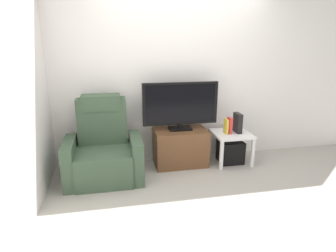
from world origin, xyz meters
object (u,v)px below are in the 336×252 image
object	(u,v)px
game_console	(238,123)
book_leftmost	(226,126)
subwoofer_box	(230,151)
television	(180,105)
recliner_armchair	(104,151)
side_table	(231,137)
tv_stand	(180,147)
book_middle	(230,126)

from	to	relation	value
game_console	book_leftmost	bearing A→B (deg)	-171.03
subwoofer_box	book_leftmost	bearing A→B (deg)	-168.69
television	game_console	distance (m)	0.90
television	recliner_armchair	distance (m)	1.23
side_table	book_leftmost	xyz separation A→B (m)	(-0.10, -0.02, 0.18)
television	tv_stand	bearing A→B (deg)	-90.00
side_table	game_console	bearing A→B (deg)	6.34
subwoofer_box	game_console	bearing A→B (deg)	6.34
tv_stand	book_leftmost	bearing A→B (deg)	-7.22
book_leftmost	tv_stand	bearing A→B (deg)	172.78
tv_stand	recliner_armchair	xyz separation A→B (m)	(-1.09, -0.22, 0.11)
television	book_middle	bearing A→B (deg)	-8.17
book_middle	game_console	xyz separation A→B (m)	(0.14, 0.03, 0.03)
tv_stand	game_console	bearing A→B (deg)	-3.62
tv_stand	book_middle	bearing A→B (deg)	-6.68
television	book_leftmost	xyz separation A→B (m)	(0.66, -0.10, -0.32)
book_middle	game_console	distance (m)	0.14
tv_stand	television	distance (m)	0.63
side_table	subwoofer_box	world-z (taller)	side_table
book_leftmost	game_console	bearing A→B (deg)	8.97
recliner_armchair	subwoofer_box	size ratio (longest dim) A/B	3.24
subwoofer_box	book_middle	world-z (taller)	book_middle
recliner_armchair	side_table	size ratio (longest dim) A/B	2.00
side_table	subwoofer_box	xyz separation A→B (m)	(0.00, 0.00, -0.22)
tv_stand	book_middle	xyz separation A→B (m)	(0.72, -0.08, 0.31)
tv_stand	subwoofer_box	distance (m)	0.77
television	recliner_armchair	bearing A→B (deg)	-167.84
television	subwoofer_box	size ratio (longest dim) A/B	3.24
tv_stand	television	xyz separation A→B (m)	(0.00, 0.02, 0.63)
television	book_middle	xyz separation A→B (m)	(0.72, -0.10, -0.31)
recliner_armchair	side_table	world-z (taller)	recliner_armchair
side_table	television	bearing A→B (deg)	173.79
game_console	tv_stand	bearing A→B (deg)	176.38
side_table	book_middle	bearing A→B (deg)	-156.17
recliner_armchair	book_middle	xyz separation A→B (m)	(1.81, 0.13, 0.21)
tv_stand	book_leftmost	world-z (taller)	book_leftmost
tv_stand	book_middle	world-z (taller)	book_middle
television	book_middle	size ratio (longest dim) A/B	4.57
game_console	television	bearing A→B (deg)	175.11
book_leftmost	book_middle	size ratio (longest dim) A/B	0.93
television	book_leftmost	bearing A→B (deg)	-8.83
recliner_armchair	book_leftmost	world-z (taller)	recliner_armchair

